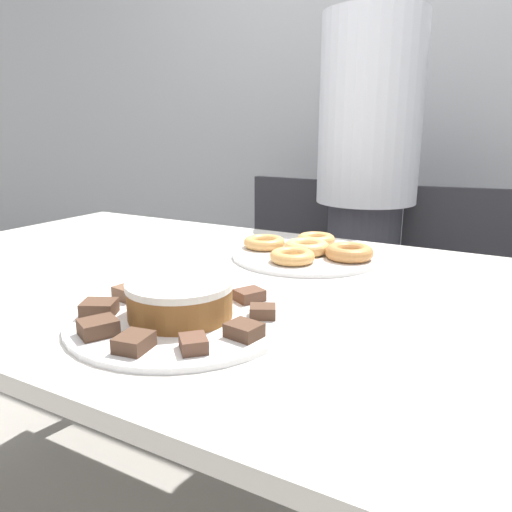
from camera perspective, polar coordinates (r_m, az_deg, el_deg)
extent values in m
cube|color=#B2B7BC|center=(2.56, 18.22, 18.35)|extent=(8.00, 0.05, 2.60)
cube|color=silver|center=(1.09, -1.63, -3.73)|extent=(1.90, 1.03, 0.03)
cylinder|color=silver|center=(2.09, -16.36, -6.47)|extent=(0.06, 0.06, 0.75)
cylinder|color=#383842|center=(2.02, 11.75, -5.63)|extent=(0.27, 0.27, 0.83)
cylinder|color=silver|center=(1.90, 12.94, 15.86)|extent=(0.36, 0.36, 0.66)
cylinder|color=black|center=(2.25, 1.72, -14.48)|extent=(0.44, 0.44, 0.01)
cylinder|color=#262626|center=(2.16, 1.76, -9.53)|extent=(0.06, 0.06, 0.41)
cube|color=#2D2D33|center=(2.08, 1.81, -3.83)|extent=(0.45, 0.45, 0.04)
cube|color=#2D2D33|center=(2.19, 4.48, 3.35)|extent=(0.40, 0.04, 0.42)
cylinder|color=black|center=(2.07, 20.36, -18.32)|extent=(0.44, 0.44, 0.01)
cylinder|color=#262626|center=(1.97, 20.92, -13.07)|extent=(0.06, 0.06, 0.41)
cube|color=#2D2D33|center=(1.88, 21.54, -6.94)|extent=(0.51, 0.51, 0.04)
cube|color=#2D2D33|center=(2.01, 21.92, 1.28)|extent=(0.39, 0.10, 0.42)
cylinder|color=white|center=(0.88, -8.58, -7.10)|extent=(0.39, 0.39, 0.01)
cylinder|color=white|center=(1.29, 5.77, 0.10)|extent=(0.38, 0.38, 0.01)
cylinder|color=brown|center=(0.87, -8.66, -5.21)|extent=(0.18, 0.18, 0.05)
cylinder|color=white|center=(0.86, -8.74, -3.21)|extent=(0.18, 0.18, 0.01)
cube|color=brown|center=(1.01, -9.69, -3.29)|extent=(0.07, 0.07, 0.02)
cube|color=brown|center=(0.97, -14.38, -4.10)|extent=(0.05, 0.05, 0.02)
cube|color=#513828|center=(0.91, -17.48, -5.70)|extent=(0.07, 0.07, 0.03)
cube|color=#513828|center=(0.83, -17.59, -7.77)|extent=(0.07, 0.07, 0.02)
cube|color=#513828|center=(0.76, -13.77, -9.56)|extent=(0.05, 0.06, 0.02)
cube|color=brown|center=(0.74, -7.16, -9.92)|extent=(0.06, 0.06, 0.02)
cube|color=#513828|center=(0.78, -1.37, -8.47)|extent=(0.06, 0.05, 0.02)
cube|color=#513828|center=(0.86, 0.78, -6.36)|extent=(0.06, 0.05, 0.02)
cube|color=brown|center=(0.94, -0.76, -4.49)|extent=(0.06, 0.06, 0.02)
cube|color=brown|center=(0.99, -4.72, -3.36)|extent=(0.05, 0.06, 0.02)
torus|color=#E5AD66|center=(1.29, 5.80, 1.01)|extent=(0.12, 0.12, 0.03)
torus|color=tan|center=(1.34, 0.96, 1.56)|extent=(0.11, 0.11, 0.03)
torus|color=tan|center=(1.20, 4.16, -0.04)|extent=(0.11, 0.11, 0.03)
torus|color=#C68447|center=(1.25, 10.60, 0.43)|extent=(0.12, 0.12, 0.03)
torus|color=tan|center=(1.38, 6.88, 1.86)|extent=(0.10, 0.10, 0.03)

